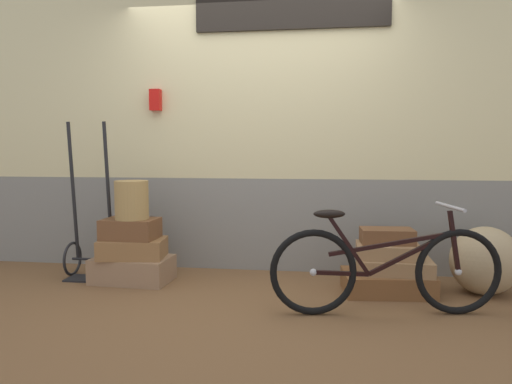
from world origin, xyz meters
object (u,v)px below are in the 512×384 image
at_px(luggage_trolley, 91,243).
at_px(suitcase_6, 387,236).
at_px(burlap_sack, 485,261).
at_px(bicycle, 385,269).
at_px(suitcase_3, 387,283).
at_px(suitcase_1, 133,248).
at_px(suitcase_4, 394,265).
at_px(wicker_basket, 132,200).
at_px(suitcase_2, 131,229).
at_px(suitcase_0, 133,269).
at_px(suitcase_5, 388,251).

bearing_deg(luggage_trolley, suitcase_6, -1.80).
height_order(burlap_sack, bicycle, bicycle).
bearing_deg(suitcase_3, luggage_trolley, 172.17).
distance_m(suitcase_1, suitcase_3, 2.17).
height_order(suitcase_3, suitcase_4, suitcase_4).
distance_m(suitcase_3, suitcase_6, 0.38).
relative_size(burlap_sack, bicycle, 0.34).
relative_size(suitcase_3, wicker_basket, 2.09).
bearing_deg(suitcase_2, luggage_trolley, 169.60).
relative_size(suitcase_6, bicycle, 0.26).
xyz_separation_m(suitcase_0, luggage_trolley, (-0.43, 0.10, 0.21)).
relative_size(suitcase_2, wicker_basket, 1.38).
bearing_deg(burlap_sack, suitcase_0, -179.42).
relative_size(suitcase_0, luggage_trolley, 0.47).
xyz_separation_m(suitcase_2, bicycle, (2.09, -0.56, -0.14)).
bearing_deg(suitcase_0, suitcase_5, 3.12).
bearing_deg(suitcase_4, wicker_basket, -178.25).
bearing_deg(burlap_sack, suitcase_1, -179.22).
distance_m(suitcase_1, suitcase_4, 2.21).
xyz_separation_m(suitcase_4, suitcase_5, (-0.05, 0.00, 0.11)).
relative_size(suitcase_4, bicycle, 0.36).
distance_m(suitcase_0, wicker_basket, 0.61).
height_order(suitcase_2, suitcase_3, suitcase_2).
bearing_deg(suitcase_5, suitcase_6, 100.03).
bearing_deg(luggage_trolley, suitcase_0, -12.95).
bearing_deg(suitcase_2, suitcase_3, 1.03).
bearing_deg(suitcase_2, wicker_basket, -33.74).
bearing_deg(suitcase_0, suitcase_2, 157.66).
height_order(suitcase_5, luggage_trolley, luggage_trolley).
bearing_deg(suitcase_6, suitcase_3, -88.74).
distance_m(suitcase_2, luggage_trolley, 0.45).
relative_size(suitcase_1, suitcase_4, 0.94).
distance_m(suitcase_3, burlap_sack, 0.79).
height_order(suitcase_1, suitcase_3, suitcase_1).
height_order(suitcase_1, wicker_basket, wicker_basket).
xyz_separation_m(suitcase_2, suitcase_6, (2.18, 0.01, -0.01)).
distance_m(suitcase_2, suitcase_4, 2.24).
bearing_deg(suitcase_3, wicker_basket, 174.46).
distance_m(suitcase_0, suitcase_4, 2.22).
height_order(suitcase_0, suitcase_2, suitcase_2).
bearing_deg(bicycle, suitcase_5, 80.28).
relative_size(suitcase_0, wicker_basket, 1.99).
height_order(suitcase_4, burlap_sack, burlap_sack).
bearing_deg(suitcase_5, suitcase_1, -177.78).
distance_m(suitcase_0, suitcase_5, 2.18).
distance_m(suitcase_0, suitcase_6, 2.19).
height_order(luggage_trolley, burlap_sack, luggage_trolley).
height_order(suitcase_3, suitcase_5, suitcase_5).
bearing_deg(suitcase_1, luggage_trolley, 159.28).
xyz_separation_m(suitcase_0, suitcase_1, (0.01, -0.01, 0.19)).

